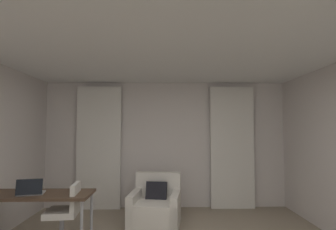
% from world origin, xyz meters
% --- Properties ---
extents(wall_window, '(5.12, 0.06, 2.60)m').
position_xyz_m(wall_window, '(0.00, 3.03, 1.30)').
color(wall_window, silver).
rests_on(wall_window, ground).
extents(ceiling, '(5.12, 6.12, 0.06)m').
position_xyz_m(ceiling, '(0.00, 0.00, 2.63)').
color(ceiling, white).
rests_on(ceiling, wall_left).
extents(curtain_left_panel, '(0.90, 0.06, 2.50)m').
position_xyz_m(curtain_left_panel, '(-1.38, 2.90, 1.25)').
color(curtain_left_panel, silver).
rests_on(curtain_left_panel, ground).
extents(curtain_right_panel, '(0.90, 0.06, 2.50)m').
position_xyz_m(curtain_right_panel, '(1.38, 2.90, 1.25)').
color(curtain_right_panel, silver).
rests_on(curtain_right_panel, ground).
extents(armchair, '(0.91, 0.92, 0.83)m').
position_xyz_m(armchair, '(-0.18, 2.02, 0.28)').
color(armchair, silver).
rests_on(armchair, ground).
extents(desk, '(1.46, 0.56, 0.75)m').
position_xyz_m(desk, '(-1.77, 1.14, 0.68)').
color(desk, '#4C3828').
rests_on(desk, ground).
extents(desk_chair, '(0.48, 0.48, 0.88)m').
position_xyz_m(desk_chair, '(-1.37, 1.11, 0.39)').
color(desk_chair, gray).
rests_on(desk_chair, ground).
extents(laptop, '(0.37, 0.31, 0.22)m').
position_xyz_m(laptop, '(-1.82, 1.07, 0.79)').
color(laptop, '#ADADB2').
rests_on(laptop, desk).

